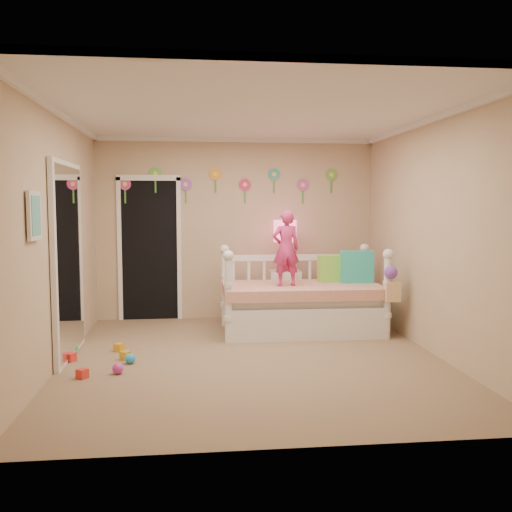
{
  "coord_description": "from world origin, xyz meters",
  "views": [
    {
      "loc": [
        -0.62,
        -5.83,
        1.63
      ],
      "look_at": [
        0.1,
        0.6,
        1.05
      ],
      "focal_mm": 39.14,
      "sensor_mm": 36.0,
      "label": 1
    }
  ],
  "objects": [
    {
      "name": "mirror_closet",
      "position": [
        -1.96,
        0.3,
        1.05
      ],
      "size": [
        0.07,
        1.3,
        2.1
      ],
      "primitive_type": "cube",
      "color": "white",
      "rests_on": "left_wall"
    },
    {
      "name": "closet_doorway",
      "position": [
        -1.25,
        2.23,
        1.03
      ],
      "size": [
        0.9,
        0.04,
        2.07
      ],
      "primitive_type": "cube",
      "color": "black",
      "rests_on": "back_wall"
    },
    {
      "name": "ceiling",
      "position": [
        0.0,
        0.0,
        2.6
      ],
      "size": [
        4.0,
        4.5,
        0.01
      ],
      "primitive_type": "cube",
      "color": "white",
      "rests_on": "floor"
    },
    {
      "name": "child",
      "position": [
        0.53,
        1.08,
        1.1
      ],
      "size": [
        0.37,
        0.26,
        0.95
      ],
      "primitive_type": "imported",
      "rotation": [
        0.0,
        0.0,
        3.23
      ],
      "color": "#CF2F71",
      "rests_on": "daybed"
    },
    {
      "name": "nightstand",
      "position": [
        0.66,
        1.91,
        0.36
      ],
      "size": [
        0.44,
        0.34,
        0.72
      ],
      "primitive_type": "cube",
      "rotation": [
        0.0,
        0.0,
        -0.02
      ],
      "color": "white",
      "rests_on": "floor"
    },
    {
      "name": "pillow_lime",
      "position": [
        1.21,
        1.39,
        0.8
      ],
      "size": [
        0.39,
        0.17,
        0.36
      ],
      "primitive_type": "cube",
      "rotation": [
        0.0,
        0.0,
        0.08
      ],
      "color": "#84D641",
      "rests_on": "daybed"
    },
    {
      "name": "toy_scatter",
      "position": [
        -1.61,
        -0.02,
        0.06
      ],
      "size": [
        1.21,
        1.5,
        0.11
      ],
      "primitive_type": null,
      "rotation": [
        0.0,
        0.0,
        0.36
      ],
      "color": "#996666",
      "rests_on": "floor"
    },
    {
      "name": "pillow_turquoise",
      "position": [
        1.51,
        1.27,
        0.83
      ],
      "size": [
        0.43,
        0.18,
        0.42
      ],
      "primitive_type": "cube",
      "rotation": [
        0.0,
        0.0,
        -0.07
      ],
      "color": "teal",
      "rests_on": "daybed"
    },
    {
      "name": "flower_decals",
      "position": [
        -0.09,
        2.24,
        1.94
      ],
      "size": [
        3.4,
        0.02,
        0.5
      ],
      "primitive_type": null,
      "color": "#B2668C",
      "rests_on": "back_wall"
    },
    {
      "name": "back_wall",
      "position": [
        0.0,
        2.25,
        1.3
      ],
      "size": [
        4.0,
        0.01,
        2.6
      ],
      "primitive_type": "cube",
      "color": "tan",
      "rests_on": "floor"
    },
    {
      "name": "floor",
      "position": [
        0.0,
        0.0,
        0.0
      ],
      "size": [
        4.0,
        4.5,
        0.01
      ],
      "primitive_type": "cube",
      "color": "#7F684C",
      "rests_on": "ground"
    },
    {
      "name": "left_wall",
      "position": [
        -2.0,
        0.0,
        1.3
      ],
      "size": [
        0.01,
        4.5,
        2.6
      ],
      "primitive_type": "cube",
      "color": "tan",
      "rests_on": "floor"
    },
    {
      "name": "daybed",
      "position": [
        0.76,
        1.19,
        0.56
      ],
      "size": [
        2.07,
        1.13,
        1.12
      ],
      "primitive_type": null,
      "rotation": [
        0.0,
        0.0,
        -0.01
      ],
      "color": "white",
      "rests_on": "floor"
    },
    {
      "name": "hanging_bag",
      "position": [
        1.74,
        0.6,
        0.68
      ],
      "size": [
        0.2,
        0.16,
        0.36
      ],
      "primitive_type": null,
      "color": "beige",
      "rests_on": "daybed"
    },
    {
      "name": "wall_picture",
      "position": [
        -1.97,
        -0.9,
        1.55
      ],
      "size": [
        0.05,
        0.34,
        0.42
      ],
      "primitive_type": "cube",
      "color": "white",
      "rests_on": "left_wall"
    },
    {
      "name": "right_wall",
      "position": [
        2.0,
        0.0,
        1.3
      ],
      "size": [
        0.01,
        4.5,
        2.6
      ],
      "primitive_type": "cube",
      "color": "tan",
      "rests_on": "floor"
    },
    {
      "name": "crown_molding",
      "position": [
        0.0,
        0.0,
        2.57
      ],
      "size": [
        4.0,
        4.5,
        0.06
      ],
      "primitive_type": null,
      "color": "white",
      "rests_on": "ceiling"
    },
    {
      "name": "table_lamp",
      "position": [
        0.66,
        1.91,
        1.19
      ],
      "size": [
        0.32,
        0.32,
        0.71
      ],
      "color": "#FA215D",
      "rests_on": "nightstand"
    }
  ]
}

